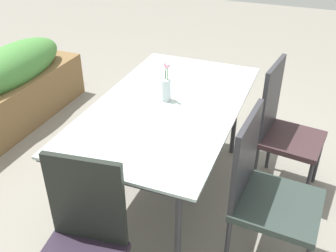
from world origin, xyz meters
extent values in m
plane|color=gray|center=(0.00, 0.00, 0.00)|extent=(12.00, 12.00, 0.00)
cube|color=#B2C6C1|center=(-0.05, -0.08, 0.76)|extent=(1.65, 0.93, 0.02)
cube|color=#333338|center=(-0.05, -0.08, 0.74)|extent=(1.62, 0.91, 0.02)
cylinder|color=#333338|center=(-0.75, -0.42, 0.37)|extent=(0.04, 0.04, 0.75)
cylinder|color=#333338|center=(0.64, -0.42, 0.37)|extent=(0.04, 0.04, 0.75)
cylinder|color=#333338|center=(-0.75, 0.25, 0.37)|extent=(0.04, 0.04, 0.75)
cylinder|color=#333338|center=(0.64, 0.25, 0.37)|extent=(0.04, 0.04, 0.75)
cube|color=black|center=(-1.05, -0.06, 0.74)|extent=(0.08, 0.39, 0.50)
cube|color=#2B3733|center=(-0.42, -0.91, 0.46)|extent=(0.50, 0.50, 0.04)
cube|color=#2D2D33|center=(-0.41, -0.69, 0.73)|extent=(0.44, 0.06, 0.52)
cylinder|color=#2D2D33|center=(-0.23, -1.13, 0.23)|extent=(0.03, 0.03, 0.45)
cylinder|color=#2D2D33|center=(-0.20, -0.71, 0.23)|extent=(0.03, 0.03, 0.45)
cylinder|color=#2D2D33|center=(-0.62, -0.68, 0.23)|extent=(0.03, 0.03, 0.45)
cube|color=#392629|center=(0.32, -0.91, 0.45)|extent=(0.47, 0.47, 0.04)
cube|color=#2D2D33|center=(0.35, -0.71, 0.73)|extent=(0.40, 0.08, 0.54)
cylinder|color=#2D2D33|center=(0.48, -1.12, 0.22)|extent=(0.03, 0.03, 0.44)
cylinder|color=#2D2D33|center=(0.11, -1.07, 0.22)|extent=(0.03, 0.03, 0.44)
cylinder|color=#2D2D33|center=(0.53, -0.74, 0.22)|extent=(0.03, 0.03, 0.44)
cylinder|color=#2D2D33|center=(0.16, -0.69, 0.22)|extent=(0.03, 0.03, 0.44)
cylinder|color=silver|center=(-0.01, -0.05, 0.85)|extent=(0.07, 0.07, 0.16)
cylinder|color=#2D662D|center=(-0.02, -0.07, 0.95)|extent=(0.00, 0.01, 0.14)
sphere|color=pink|center=(-0.02, -0.07, 1.03)|extent=(0.03, 0.03, 0.03)
cylinder|color=#2D662D|center=(0.00, -0.05, 0.95)|extent=(0.00, 0.01, 0.14)
sphere|color=pink|center=(0.00, -0.05, 1.02)|extent=(0.02, 0.02, 0.02)
cylinder|color=#2D662D|center=(-0.01, -0.05, 0.94)|extent=(0.01, 0.01, 0.11)
sphere|color=white|center=(-0.01, -0.05, 1.00)|extent=(0.02, 0.02, 0.02)
ellipsoid|color=#47843D|center=(0.44, 1.67, 0.58)|extent=(1.25, 0.41, 0.40)
camera|label=1|loc=(-2.17, -0.92, 2.00)|focal=41.22mm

